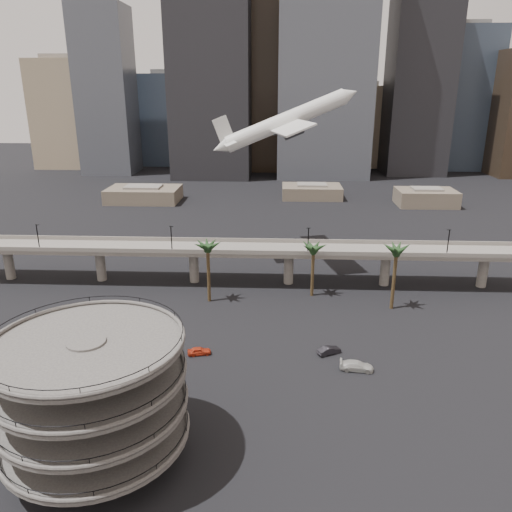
{
  "coord_description": "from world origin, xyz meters",
  "views": [
    {
      "loc": [
        8.39,
        -53.05,
        43.34
      ],
      "look_at": [
        4.69,
        28.0,
        15.74
      ],
      "focal_mm": 35.0,
      "sensor_mm": 36.0,
      "label": 1
    }
  ],
  "objects_px": {
    "airborne_jet": "(285,122)",
    "car_b": "(329,350)",
    "overpass": "(241,252)",
    "car_c": "(357,366)",
    "parking_ramp": "(92,390)",
    "car_a": "(199,351)"
  },
  "relations": [
    {
      "from": "overpass",
      "to": "car_a",
      "type": "height_order",
      "value": "overpass"
    },
    {
      "from": "airborne_jet",
      "to": "car_b",
      "type": "bearing_deg",
      "value": -95.32
    },
    {
      "from": "car_b",
      "to": "car_c",
      "type": "xyz_separation_m",
      "value": [
        3.95,
        -4.98,
        0.09
      ]
    },
    {
      "from": "parking_ramp",
      "to": "airborne_jet",
      "type": "distance_m",
      "value": 84.45
    },
    {
      "from": "parking_ramp",
      "to": "overpass",
      "type": "xyz_separation_m",
      "value": [
        13.0,
        59.0,
        -2.5
      ]
    },
    {
      "from": "airborne_jet",
      "to": "car_c",
      "type": "distance_m",
      "value": 66.28
    },
    {
      "from": "parking_ramp",
      "to": "car_a",
      "type": "xyz_separation_m",
      "value": [
        8.3,
        25.57,
        -9.16
      ]
    },
    {
      "from": "parking_ramp",
      "to": "car_c",
      "type": "height_order",
      "value": "parking_ramp"
    },
    {
      "from": "parking_ramp",
      "to": "car_b",
      "type": "bearing_deg",
      "value": 41.37
    },
    {
      "from": "overpass",
      "to": "airborne_jet",
      "type": "bearing_deg",
      "value": 61.75
    },
    {
      "from": "car_a",
      "to": "overpass",
      "type": "bearing_deg",
      "value": -20.81
    },
    {
      "from": "overpass",
      "to": "car_c",
      "type": "xyz_separation_m",
      "value": [
        21.38,
        -37.18,
        -6.56
      ]
    },
    {
      "from": "car_a",
      "to": "car_b",
      "type": "height_order",
      "value": "car_b"
    },
    {
      "from": "overpass",
      "to": "car_a",
      "type": "distance_m",
      "value": 34.41
    },
    {
      "from": "airborne_jet",
      "to": "car_b",
      "type": "height_order",
      "value": "airborne_jet"
    },
    {
      "from": "airborne_jet",
      "to": "car_a",
      "type": "relative_size",
      "value": 9.4
    },
    {
      "from": "overpass",
      "to": "car_a",
      "type": "relative_size",
      "value": 32.78
    },
    {
      "from": "overpass",
      "to": "car_c",
      "type": "height_order",
      "value": "overpass"
    },
    {
      "from": "parking_ramp",
      "to": "airborne_jet",
      "type": "xyz_separation_m",
      "value": [
        22.81,
        77.24,
        25.4
      ]
    },
    {
      "from": "overpass",
      "to": "airborne_jet",
      "type": "relative_size",
      "value": 3.49
    },
    {
      "from": "car_c",
      "to": "parking_ramp",
      "type": "bearing_deg",
      "value": 128.7
    },
    {
      "from": "overpass",
      "to": "airborne_jet",
      "type": "distance_m",
      "value": 34.75
    }
  ]
}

